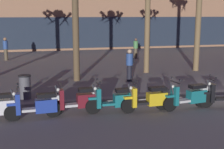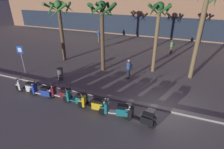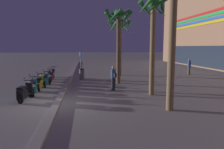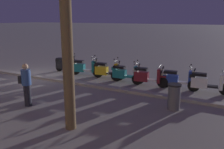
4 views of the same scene
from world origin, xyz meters
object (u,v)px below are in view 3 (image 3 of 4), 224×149
(scooter_teal_lead_nearest, at_px, (46,80))
(scooter_black_second_in_line, at_px, (25,93))
(crossing_sign, at_px, (81,60))
(palm_tree_far_corner, at_px, (118,27))
(scooter_teal_mid_front, at_px, (34,87))
(palm_tree_near_sign, at_px, (120,33))
(scooter_yellow_last_in_row, at_px, (40,83))
(pedestrian_by_palm_tree, at_px, (113,77))
(scooter_white_gap_after_mid, at_px, (54,74))
(palm_tree_mid_walkway, at_px, (153,23))
(litter_bin, at_px, (82,74))
(pedestrian_window_shopping, at_px, (189,66))
(scooter_maroon_mid_centre, at_px, (50,78))
(scooter_blue_far_back, at_px, (51,76))

(scooter_teal_lead_nearest, xyz_separation_m, scooter_black_second_in_line, (4.08, -0.33, 0.01))
(crossing_sign, bearing_deg, palm_tree_far_corner, 27.23)
(scooter_teal_mid_front, xyz_separation_m, crossing_sign, (-9.25, 2.58, 1.05))
(palm_tree_near_sign, bearing_deg, palm_tree_far_corner, -10.89)
(scooter_yellow_last_in_row, xyz_separation_m, pedestrian_by_palm_tree, (0.70, 4.84, 0.40))
(scooter_white_gap_after_mid, relative_size, pedestrian_by_palm_tree, 1.12)
(palm_tree_mid_walkway, relative_size, litter_bin, 5.96)
(scooter_teal_mid_front, relative_size, scooter_black_second_in_line, 1.01)
(scooter_yellow_last_in_row, distance_m, palm_tree_far_corner, 7.06)
(scooter_teal_mid_front, height_order, palm_tree_mid_walkway, palm_tree_mid_walkway)
(scooter_white_gap_after_mid, xyz_separation_m, pedestrian_window_shopping, (-0.94, 13.46, 0.41))
(scooter_teal_mid_front, distance_m, pedestrian_by_palm_tree, 4.97)
(palm_tree_far_corner, height_order, pedestrian_window_shopping, palm_tree_far_corner)
(scooter_maroon_mid_centre, height_order, litter_bin, scooter_maroon_mid_centre)
(palm_tree_near_sign, height_order, pedestrian_by_palm_tree, palm_tree_near_sign)
(scooter_white_gap_after_mid, bearing_deg, scooter_black_second_in_line, -2.23)
(scooter_blue_far_back, relative_size, pedestrian_window_shopping, 1.08)
(scooter_teal_mid_front, height_order, crossing_sign, crossing_sign)
(scooter_yellow_last_in_row, distance_m, litter_bin, 5.02)
(scooter_maroon_mid_centre, xyz_separation_m, scooter_black_second_in_line, (5.31, -0.46, -0.01))
(litter_bin, bearing_deg, scooter_white_gap_after_mid, -107.39)
(scooter_black_second_in_line, bearing_deg, scooter_maroon_mid_centre, 175.01)
(scooter_yellow_last_in_row, height_order, palm_tree_near_sign, palm_tree_near_sign)
(pedestrian_by_palm_tree, xyz_separation_m, pedestrian_window_shopping, (-6.69, 8.76, 0.01))
(scooter_teal_lead_nearest, distance_m, crossing_sign, 7.08)
(scooter_black_second_in_line, xyz_separation_m, palm_tree_near_sign, (-9.41, 6.63, 3.80))
(scooter_white_gap_after_mid, height_order, scooter_teal_lead_nearest, scooter_teal_lead_nearest)
(scooter_teal_lead_nearest, distance_m, scooter_black_second_in_line, 4.10)
(scooter_teal_lead_nearest, xyz_separation_m, litter_bin, (-3.08, 2.53, 0.04))
(scooter_teal_lead_nearest, bearing_deg, palm_tree_mid_walkway, 62.72)
(scooter_blue_far_back, bearing_deg, pedestrian_by_palm_tree, 46.80)
(pedestrian_by_palm_tree, bearing_deg, palm_tree_mid_walkway, 52.05)
(scooter_white_gap_after_mid, bearing_deg, scooter_teal_lead_nearest, 0.29)
(scooter_teal_mid_front, bearing_deg, scooter_black_second_in_line, -4.80)
(crossing_sign, bearing_deg, scooter_teal_mid_front, -15.57)
(palm_tree_far_corner, bearing_deg, scooter_teal_lead_nearest, -82.85)
(crossing_sign, distance_m, litter_bin, 3.66)
(scooter_teal_mid_front, height_order, pedestrian_window_shopping, pedestrian_window_shopping)
(scooter_black_second_in_line, xyz_separation_m, pedestrian_by_palm_tree, (-2.22, 5.01, 0.40))
(scooter_blue_far_back, bearing_deg, palm_tree_near_sign, 113.12)
(scooter_maroon_mid_centre, xyz_separation_m, scooter_yellow_last_in_row, (2.39, -0.30, -0.01))
(crossing_sign, distance_m, palm_tree_far_corner, 7.24)
(scooter_teal_lead_nearest, relative_size, palm_tree_near_sign, 0.32)
(scooter_maroon_mid_centre, distance_m, pedestrian_window_shopping, 13.79)
(palm_tree_far_corner, bearing_deg, scooter_yellow_last_in_row, -71.68)
(litter_bin, bearing_deg, crossing_sign, -177.34)
(scooter_blue_far_back, distance_m, palm_tree_near_sign, 7.91)
(palm_tree_mid_walkway, bearing_deg, scooter_teal_lead_nearest, -117.28)
(litter_bin, bearing_deg, scooter_maroon_mid_centre, -52.31)
(scooter_maroon_mid_centre, bearing_deg, crossing_sign, 157.41)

